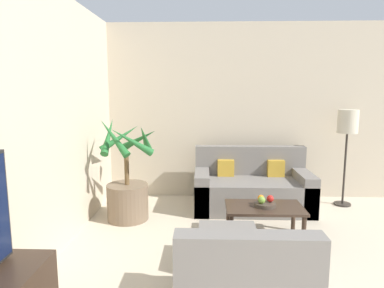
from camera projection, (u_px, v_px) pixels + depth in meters
The scene contains 10 objects.
wall_back at pixel (305, 112), 5.30m from camera, with size 7.72×0.06×2.70m.
potted_palm at pixel (127, 189), 4.44m from camera, with size 0.80×0.81×1.35m.
sofa_loveseat at pixel (252, 189), 4.89m from camera, with size 1.63×0.83×0.86m.
floor_lamp at pixel (348, 127), 4.90m from camera, with size 0.28×0.28×1.41m.
coffee_table at pixel (264, 211), 3.88m from camera, with size 0.87×0.52×0.38m.
fruit_bowl at pixel (265, 205), 3.86m from camera, with size 0.24×0.24×0.04m.
apple_red at pixel (270, 199), 3.88m from camera, with size 0.08×0.08×0.08m.
apple_green at pixel (262, 200), 3.83m from camera, with size 0.08×0.08×0.08m.
orange_fruit at pixel (261, 198), 3.92m from camera, with size 0.07×0.07×0.07m.
ottoman at pixel (228, 248), 3.28m from camera, with size 0.56×0.53×0.35m.
Camera 1 is at (-1.57, 0.42, 1.67)m, focal length 32.00 mm.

